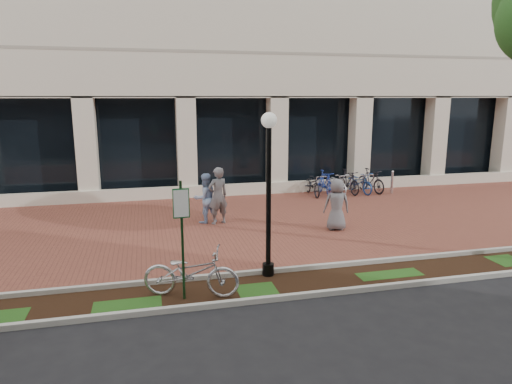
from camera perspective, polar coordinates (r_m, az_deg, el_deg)
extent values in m
plane|color=black|center=(15.62, 0.55, -3.82)|extent=(120.00, 120.00, 0.00)
cube|color=brown|center=(15.62, 0.55, -3.81)|extent=(40.00, 9.00, 0.01)
cube|color=black|center=(10.89, 7.49, -11.05)|extent=(40.00, 1.50, 0.01)
cube|color=#AEADA4|center=(11.52, 6.14, -9.41)|extent=(40.00, 0.12, 0.12)
cube|color=#AEADA4|center=(10.23, 9.04, -12.33)|extent=(40.00, 0.12, 0.12)
cube|color=black|center=(20.62, -3.29, 5.94)|extent=(40.00, 0.15, 4.20)
cube|color=beige|center=(19.84, -2.65, 0.30)|extent=(40.00, 0.25, 0.50)
cube|color=beige|center=(19.94, -2.92, 5.74)|extent=(0.80, 0.80, 4.20)
cube|color=#153A19|center=(9.61, -9.18, -6.14)|extent=(0.05, 0.05, 2.56)
cube|color=#175C2C|center=(9.36, -9.34, -1.41)|extent=(0.34, 0.02, 0.62)
cube|color=white|center=(9.35, -9.33, -1.43)|extent=(0.30, 0.01, 0.56)
cylinder|color=black|center=(11.12, 1.53, -9.65)|extent=(0.28, 0.28, 0.30)
cylinder|color=black|center=(10.63, 1.58, -1.45)|extent=(0.12, 0.12, 3.56)
sphere|color=silver|center=(10.36, 1.64, 8.96)|extent=(0.36, 0.36, 0.36)
imported|color=#B7B7BC|center=(9.98, -8.12, -9.91)|extent=(2.20, 1.36, 1.09)
imported|color=slate|center=(15.29, -4.78, -0.48)|extent=(0.82, 0.66, 1.94)
imported|color=#94B2DD|center=(15.52, -6.39, -0.77)|extent=(1.01, 0.90, 1.70)
imported|color=slate|center=(14.80, 10.04, -1.55)|extent=(0.91, 0.68, 1.68)
cylinder|color=silver|center=(20.97, 16.63, 1.05)|extent=(0.11, 0.11, 0.94)
sphere|color=silver|center=(20.88, 16.71, 2.44)|extent=(0.12, 0.12, 0.12)
imported|color=black|center=(19.91, 7.11, 0.93)|extent=(0.69, 1.84, 0.96)
imported|color=#213999|center=(20.10, 8.58, 1.15)|extent=(0.54, 1.78, 1.06)
imported|color=silver|center=(20.32, 10.02, 1.06)|extent=(0.77, 1.86, 0.96)
imported|color=black|center=(20.54, 11.43, 1.27)|extent=(0.72, 1.82, 1.06)
imported|color=navy|center=(20.78, 12.80, 1.19)|extent=(0.95, 1.91, 0.96)
imported|color=black|center=(21.02, 14.15, 1.39)|extent=(0.89, 1.84, 1.06)
cylinder|color=silver|center=(20.45, 10.71, 0.88)|extent=(0.04, 0.04, 0.80)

